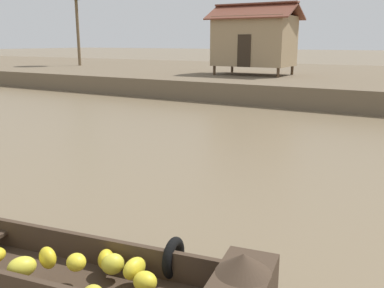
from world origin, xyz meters
TOP-DOWN VIEW (x-y plane):
  - ground_plane at (0.00, 10.00)m, footprint 300.00×300.00m
  - riverbank_strip at (0.00, 29.27)m, footprint 160.00×20.00m
  - banana_boat at (0.43, 3.93)m, footprint 5.87×2.36m
  - stilt_house_left at (-5.50, 24.96)m, footprint 5.07×3.36m

SIDE VIEW (x-z plane):
  - ground_plane at x=0.00m, z-range 0.00..0.00m
  - banana_boat at x=0.43m, z-range -0.16..0.77m
  - riverbank_strip at x=0.00m, z-range 0.00..1.00m
  - stilt_house_left at x=-5.50m, z-range 0.96..5.08m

